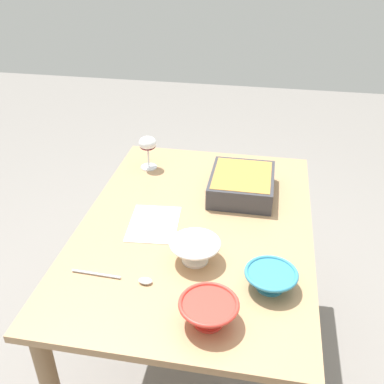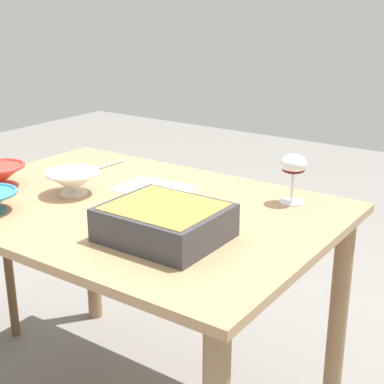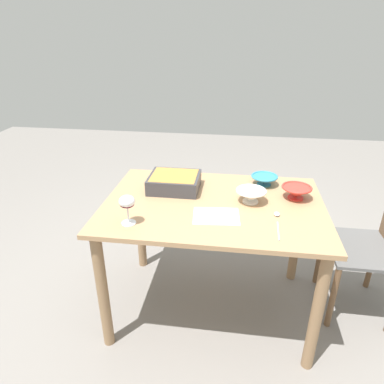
{
  "view_description": "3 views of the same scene",
  "coord_description": "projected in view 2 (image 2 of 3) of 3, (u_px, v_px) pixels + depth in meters",
  "views": [
    {
      "loc": [
        -1.34,
        -0.23,
        1.73
      ],
      "look_at": [
        0.13,
        0.04,
        0.82
      ],
      "focal_mm": 41.85,
      "sensor_mm": 36.0,
      "label": 1
    },
    {
      "loc": [
        1.09,
        -1.22,
        1.35
      ],
      "look_at": [
        0.19,
        0.06,
        0.82
      ],
      "focal_mm": 53.2,
      "sensor_mm": 36.0,
      "label": 2
    },
    {
      "loc": [
        -0.12,
        1.73,
        1.65
      ],
      "look_at": [
        0.12,
        0.04,
        0.83
      ],
      "focal_mm": 32.48,
      "sensor_mm": 36.0,
      "label": 3
    }
  ],
  "objects": [
    {
      "name": "napkin",
      "position": [
        154.0,
        188.0,
        1.86
      ],
      "size": [
        0.25,
        0.2,
        0.0
      ],
      "primitive_type": "cube",
      "rotation": [
        0.0,
        0.0,
        0.09
      ],
      "color": "white",
      "rests_on": "dining_table"
    },
    {
      "name": "dining_table",
      "position": [
        131.0,
        240.0,
        1.77
      ],
      "size": [
        1.23,
        0.86,
        0.76
      ],
      "color": "tan",
      "rests_on": "ground_plane"
    },
    {
      "name": "serving_spoon",
      "position": [
        87.0,
        171.0,
        2.03
      ],
      "size": [
        0.03,
        0.27,
        0.01
      ],
      "color": "silver",
      "rests_on": "dining_table"
    },
    {
      "name": "wine_glass",
      "position": [
        293.0,
        168.0,
        1.7
      ],
      "size": [
        0.08,
        0.08,
        0.15
      ],
      "color": "white",
      "rests_on": "dining_table"
    },
    {
      "name": "casserole_dish",
      "position": [
        165.0,
        221.0,
        1.46
      ],
      "size": [
        0.3,
        0.26,
        0.09
      ],
      "color": "#38383D",
      "rests_on": "dining_table"
    },
    {
      "name": "small_bowl",
      "position": [
        73.0,
        181.0,
        1.8
      ],
      "size": [
        0.17,
        0.17,
        0.08
      ],
      "color": "white",
      "rests_on": "dining_table"
    }
  ]
}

